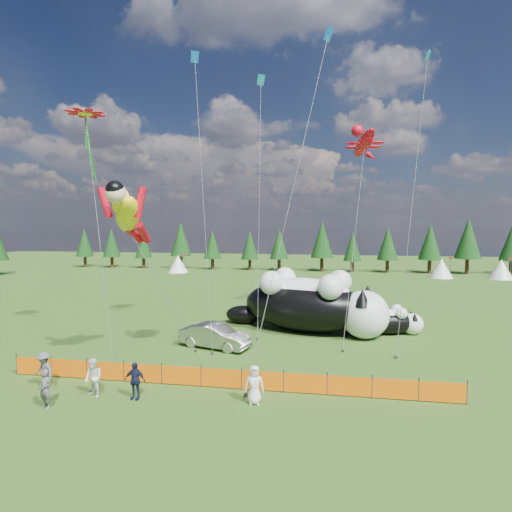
% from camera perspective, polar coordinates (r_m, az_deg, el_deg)
% --- Properties ---
extents(ground, '(160.00, 160.00, 0.00)m').
position_cam_1_polar(ground, '(22.96, -3.08, -15.44)').
color(ground, '#16370A').
rests_on(ground, ground).
extents(safety_fence, '(22.06, 0.06, 1.10)m').
position_cam_1_polar(safety_fence, '(20.05, -4.99, -16.97)').
color(safety_fence, '#262626').
rests_on(safety_fence, ground).
extents(tree_line, '(90.00, 4.00, 8.00)m').
position_cam_1_polar(tree_line, '(66.33, 5.19, 1.31)').
color(tree_line, black).
rests_on(tree_line, ground).
extents(festival_tents, '(50.00, 3.20, 2.80)m').
position_cam_1_polar(festival_tents, '(61.73, 15.09, -1.51)').
color(festival_tents, white).
rests_on(festival_tents, ground).
extents(cat_large, '(12.17, 6.75, 4.48)m').
position_cam_1_polar(cat_large, '(29.43, 7.93, -6.66)').
color(cat_large, black).
rests_on(cat_large, ground).
extents(cat_small, '(5.66, 2.29, 2.04)m').
position_cam_1_polar(cat_small, '(30.37, 18.29, -8.74)').
color(cat_small, black).
rests_on(cat_small, ground).
extents(car, '(4.85, 2.79, 1.51)m').
position_cam_1_polar(car, '(25.99, -5.86, -11.29)').
color(car, '#A5A5A9').
rests_on(car, ground).
extents(spectator_a, '(0.70, 0.55, 1.70)m').
position_cam_1_polar(spectator_a, '(20.04, -27.90, -16.46)').
color(spectator_a, '#56565B').
rests_on(spectator_a, ground).
extents(spectator_b, '(0.99, 0.81, 1.76)m').
position_cam_1_polar(spectator_b, '(20.35, -22.22, -15.83)').
color(spectator_b, white).
rests_on(spectator_b, ground).
extents(spectator_c, '(1.01, 0.54, 1.69)m').
position_cam_1_polar(spectator_c, '(19.55, -16.93, -16.66)').
color(spectator_c, '#141938').
rests_on(spectator_c, ground).
extents(spectator_d, '(1.29, 0.96, 1.79)m').
position_cam_1_polar(spectator_d, '(22.21, -28.04, -14.24)').
color(spectator_d, '#56565B').
rests_on(spectator_d, ground).
extents(spectator_e, '(0.91, 0.67, 1.71)m').
position_cam_1_polar(spectator_e, '(18.32, -0.23, -17.92)').
color(spectator_e, white).
rests_on(spectator_e, ground).
extents(superhero_kite, '(5.39, 5.76, 10.63)m').
position_cam_1_polar(superhero_kite, '(22.47, -17.85, 5.63)').
color(superhero_kite, yellow).
rests_on(superhero_kite, ground).
extents(gecko_kite, '(4.33, 14.19, 18.11)m').
position_cam_1_polar(gecko_kite, '(36.01, 15.19, 15.23)').
color(gecko_kite, red).
rests_on(gecko_kite, ground).
extents(flower_kite, '(5.51, 6.23, 15.99)m').
position_cam_1_polar(flower_kite, '(28.60, -23.15, 17.90)').
color(flower_kite, red).
rests_on(flower_kite, ground).
extents(diamond_kite_a, '(2.66, 4.24, 19.78)m').
position_cam_1_polar(diamond_kite_a, '(29.33, -8.60, 24.27)').
color(diamond_kite_a, blue).
rests_on(diamond_kite_a, ground).
extents(diamond_kite_b, '(2.94, 6.45, 20.35)m').
position_cam_1_polar(diamond_kite_b, '(31.68, 23.10, 22.78)').
color(diamond_kite_b, '#0C8E91').
rests_on(diamond_kite_b, ground).
extents(diamond_kite_c, '(3.91, 3.82, 18.01)m').
position_cam_1_polar(diamond_kite_c, '(21.93, 9.51, 26.01)').
color(diamond_kite_c, blue).
rests_on(diamond_kite_c, ground).
extents(diamond_kite_d, '(1.41, 7.28, 20.71)m').
position_cam_1_polar(diamond_kite_d, '(34.59, 0.68, 22.57)').
color(diamond_kite_d, '#0C8E91').
rests_on(diamond_kite_d, ground).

